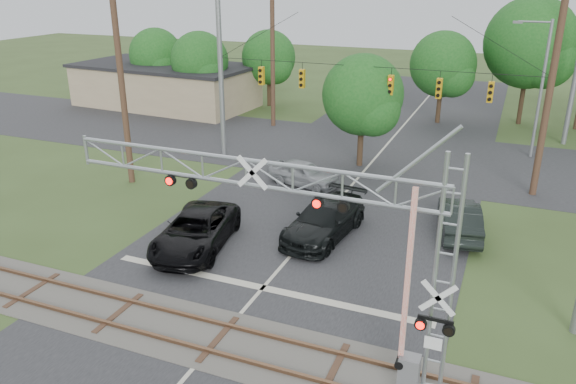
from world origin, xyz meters
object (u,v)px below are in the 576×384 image
at_px(crossing_gantry, 318,236).
at_px(streetlight, 539,83).
at_px(traffic_signal_span, 384,79).
at_px(sedan_silver, 304,173).
at_px(pickup_black, 196,231).
at_px(car_dark, 324,220).
at_px(commercial_building, 166,85).

height_order(crossing_gantry, streetlight, streetlight).
relative_size(traffic_signal_span, sedan_silver, 4.63).
distance_m(traffic_signal_span, pickup_black, 14.30).
relative_size(car_dark, sedan_silver, 1.34).
relative_size(traffic_signal_span, streetlight, 2.22).
height_order(traffic_signal_span, pickup_black, traffic_signal_span).
height_order(pickup_black, commercial_building, commercial_building).
bearing_deg(traffic_signal_span, crossing_gantry, -81.94).
distance_m(car_dark, sedan_silver, 6.70).
xyz_separation_m(pickup_black, commercial_building, (-17.32, 23.70, 1.07)).
bearing_deg(car_dark, traffic_signal_span, 95.50).
xyz_separation_m(crossing_gantry, pickup_black, (-7.64, 5.90, -3.78)).
relative_size(pickup_black, sedan_silver, 1.38).
bearing_deg(pickup_black, commercial_building, 115.69).
distance_m(traffic_signal_span, car_dark, 10.46).
bearing_deg(crossing_gantry, sedan_silver, 112.09).
height_order(crossing_gantry, commercial_building, crossing_gantry).
relative_size(car_dark, streetlight, 0.64).
bearing_deg(commercial_building, crossing_gantry, -46.07).
distance_m(crossing_gantry, streetlight, 26.19).
relative_size(crossing_gantry, traffic_signal_span, 0.60).
bearing_deg(car_dark, sedan_silver, 125.89).
xyz_separation_m(traffic_signal_span, streetlight, (8.27, 7.20, -0.83)).
distance_m(crossing_gantry, car_dark, 10.26).
relative_size(pickup_black, car_dark, 1.03).
height_order(crossing_gantry, traffic_signal_span, traffic_signal_span).
xyz_separation_m(crossing_gantry, streetlight, (5.67, 25.56, 0.28)).
distance_m(traffic_signal_span, sedan_silver, 6.95).
bearing_deg(pickup_black, sedan_silver, 69.71).
xyz_separation_m(pickup_black, streetlight, (13.31, 19.66, 4.06)).
distance_m(pickup_black, commercial_building, 29.37).
relative_size(crossing_gantry, commercial_building, 0.70).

